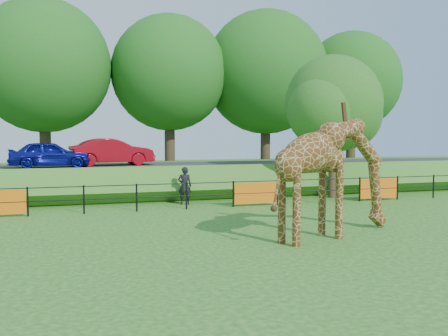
# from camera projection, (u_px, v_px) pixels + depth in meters

# --- Properties ---
(ground) EXTENTS (90.00, 90.00, 0.00)m
(ground) POSITION_uv_depth(u_px,v_px,m) (256.00, 255.00, 12.57)
(ground) COLOR #205415
(ground) RESTS_ON ground
(giraffe) EXTENTS (4.96, 2.61, 3.54)m
(giraffe) POSITION_uv_depth(u_px,v_px,m) (334.00, 177.00, 14.78)
(giraffe) COLOR #542F11
(giraffe) RESTS_ON ground
(perimeter_fence) EXTENTS (28.07, 0.10, 1.10)m
(perimeter_fence) POSITION_uv_depth(u_px,v_px,m) (186.00, 196.00, 20.16)
(perimeter_fence) COLOR black
(perimeter_fence) RESTS_ON ground
(embankment) EXTENTS (40.00, 9.00, 1.30)m
(embankment) POSITION_uv_depth(u_px,v_px,m) (156.00, 178.00, 27.31)
(embankment) COLOR #205415
(embankment) RESTS_ON ground
(road) EXTENTS (40.00, 5.00, 0.12)m
(road) POSITION_uv_depth(u_px,v_px,m) (161.00, 166.00, 25.83)
(road) COLOR #2A292C
(road) RESTS_ON embankment
(car_blue) EXTENTS (3.84, 1.72, 1.28)m
(car_blue) POSITION_uv_depth(u_px,v_px,m) (50.00, 154.00, 23.93)
(car_blue) COLOR #121797
(car_blue) RESTS_ON road
(car_red) EXTENTS (4.38, 2.08, 1.39)m
(car_red) POSITION_uv_depth(u_px,v_px,m) (112.00, 152.00, 25.63)
(car_red) COLOR #B20C19
(car_red) RESTS_ON road
(visitor) EXTENTS (0.67, 0.51, 1.63)m
(visitor) POSITION_uv_depth(u_px,v_px,m) (185.00, 186.00, 21.52)
(visitor) COLOR black
(visitor) RESTS_ON ground
(tree_east) EXTENTS (5.40, 4.71, 6.76)m
(tree_east) POSITION_uv_depth(u_px,v_px,m) (335.00, 108.00, 23.67)
(tree_east) COLOR #372819
(tree_east) RESTS_ON ground
(bg_tree_line) EXTENTS (37.30, 8.80, 11.82)m
(bg_tree_line) POSITION_uv_depth(u_px,v_px,m) (168.00, 72.00, 33.60)
(bg_tree_line) COLOR #372819
(bg_tree_line) RESTS_ON ground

